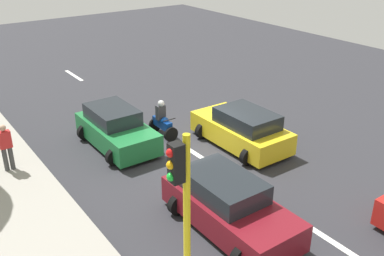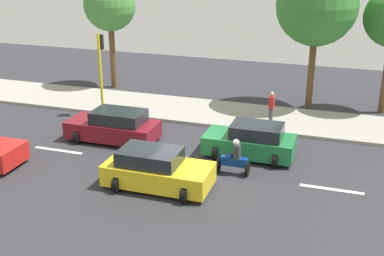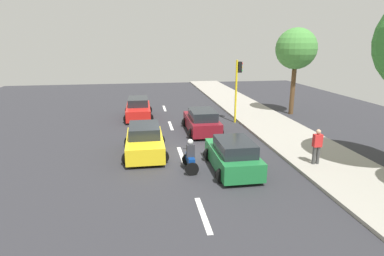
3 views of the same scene
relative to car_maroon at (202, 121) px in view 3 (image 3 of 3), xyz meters
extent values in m
cube|color=#2D2D33|center=(-1.87, -4.10, -0.76)|extent=(40.00, 60.00, 0.10)
cube|color=#9E998E|center=(5.13, -4.10, -0.64)|extent=(4.00, 60.00, 0.15)
cube|color=white|center=(-1.87, -10.10, -0.71)|extent=(0.20, 2.40, 0.01)
cube|color=white|center=(-1.87, -4.10, -0.71)|extent=(0.20, 2.40, 0.01)
cube|color=white|center=(-1.87, 1.90, -0.71)|extent=(0.20, 2.40, 0.01)
cube|color=white|center=(-1.87, 7.90, -0.71)|extent=(0.20, 2.40, 0.01)
cube|color=maroon|center=(0.00, 0.08, -0.15)|extent=(1.83, 4.27, 0.80)
cube|color=#1E2328|center=(0.00, -0.26, 0.53)|extent=(1.54, 2.39, 0.56)
cylinder|color=black|center=(-0.80, 1.49, -0.39)|extent=(0.64, 0.22, 0.64)
cylinder|color=black|center=(0.80, 1.49, -0.39)|extent=(0.64, 0.22, 0.64)
cylinder|color=black|center=(-0.80, -1.33, -0.39)|extent=(0.64, 0.22, 0.64)
cylinder|color=black|center=(0.80, -1.33, -0.39)|extent=(0.64, 0.22, 0.64)
cube|color=red|center=(-4.11, 4.64, -0.15)|extent=(1.77, 4.45, 0.80)
cube|color=#1E2328|center=(-4.11, 4.99, 0.53)|extent=(1.49, 2.49, 0.56)
cylinder|color=black|center=(-3.33, 3.17, -0.39)|extent=(0.64, 0.22, 0.64)
cylinder|color=black|center=(-4.88, 3.17, -0.39)|extent=(0.64, 0.22, 0.64)
cylinder|color=black|center=(-3.33, 6.11, -0.39)|extent=(0.64, 0.22, 0.64)
cylinder|color=black|center=(-4.88, 6.11, -0.39)|extent=(0.64, 0.22, 0.64)
cube|color=yellow|center=(-3.73, -3.73, -0.15)|extent=(1.86, 4.09, 0.80)
cube|color=#1E2328|center=(-3.73, -3.40, 0.53)|extent=(1.56, 2.29, 0.56)
cylinder|color=black|center=(-2.92, -5.08, -0.39)|extent=(0.64, 0.22, 0.64)
cylinder|color=black|center=(-4.55, -5.08, -0.39)|extent=(0.64, 0.22, 0.64)
cylinder|color=black|center=(-2.92, -2.38, -0.39)|extent=(0.64, 0.22, 0.64)
cylinder|color=black|center=(-4.55, -2.38, -0.39)|extent=(0.64, 0.22, 0.64)
cube|color=#1E7238|center=(0.21, -6.42, -0.15)|extent=(1.78, 3.91, 0.80)
cube|color=#1E2328|center=(0.21, -6.74, 0.53)|extent=(1.50, 2.19, 0.56)
cylinder|color=black|center=(-0.57, -5.13, -0.39)|extent=(0.64, 0.22, 0.64)
cylinder|color=black|center=(0.99, -5.13, -0.39)|extent=(0.64, 0.22, 0.64)
cylinder|color=black|center=(-0.57, -7.71, -0.39)|extent=(0.64, 0.22, 0.64)
cylinder|color=black|center=(0.99, -7.71, -0.39)|extent=(0.64, 0.22, 0.64)
cylinder|color=black|center=(-1.72, -5.57, -0.41)|extent=(0.60, 0.10, 0.60)
cylinder|color=black|center=(-1.72, -6.77, -0.41)|extent=(0.60, 0.10, 0.60)
cube|color=navy|center=(-1.72, -6.22, -0.16)|extent=(0.28, 1.10, 0.36)
sphere|color=navy|center=(-1.72, -6.02, 0.02)|extent=(0.32, 0.32, 0.32)
cylinder|color=black|center=(-1.72, -5.67, 0.19)|extent=(0.55, 0.04, 0.04)
cube|color=#333338|center=(-1.72, -6.32, 0.29)|extent=(0.36, 0.24, 0.60)
sphere|color=silver|center=(-1.72, -6.27, 0.69)|extent=(0.26, 0.26, 0.26)
cylinder|color=#3F3F3F|center=(4.10, -6.69, -0.14)|extent=(0.16, 0.16, 0.85)
cylinder|color=#3F3F3F|center=(4.30, -6.69, -0.14)|extent=(0.16, 0.16, 0.85)
cube|color=red|center=(4.20, -6.69, 0.59)|extent=(0.40, 0.24, 0.60)
sphere|color=tan|center=(4.20, -6.69, 1.02)|extent=(0.22, 0.22, 0.22)
cylinder|color=yellow|center=(2.88, 2.12, 1.54)|extent=(0.14, 0.14, 4.50)
cube|color=black|center=(3.10, 2.12, 3.29)|extent=(0.24, 0.24, 0.76)
sphere|color=red|center=(3.22, 2.12, 3.53)|extent=(0.16, 0.16, 0.16)
sphere|color=#F2A50C|center=(3.22, 2.12, 3.29)|extent=(0.16, 0.16, 0.16)
sphere|color=green|center=(3.22, 2.12, 3.05)|extent=(0.16, 0.16, 0.16)
cylinder|color=brown|center=(8.22, 4.12, 1.34)|extent=(0.36, 0.36, 4.09)
sphere|color=#478C3D|center=(8.22, 4.12, 4.50)|extent=(3.18, 3.18, 3.18)
camera|label=1|loc=(6.85, 7.84, 7.06)|focal=41.39mm
camera|label=2|loc=(-19.63, -10.29, 8.28)|focal=46.54mm
camera|label=3|loc=(-3.76, -19.56, 5.03)|focal=29.52mm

